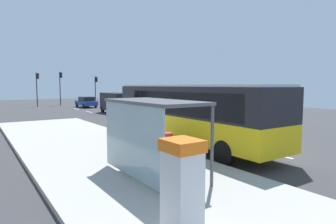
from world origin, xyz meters
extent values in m
cube|color=#38383A|center=(0.00, 14.00, -0.02)|extent=(56.00, 92.00, 0.04)
cube|color=#ADAAA3|center=(-6.40, 2.00, 0.09)|extent=(6.20, 30.00, 0.18)
cube|color=silver|center=(0.25, -1.00, 0.01)|extent=(0.16, 2.20, 0.01)
cube|color=silver|center=(0.25, 4.00, 0.01)|extent=(0.16, 2.20, 0.01)
cube|color=silver|center=(0.25, 9.00, 0.01)|extent=(0.16, 2.20, 0.01)
cube|color=silver|center=(0.25, 14.00, 0.01)|extent=(0.16, 2.20, 0.01)
cube|color=silver|center=(0.25, 19.00, 0.01)|extent=(0.16, 2.20, 0.01)
cube|color=silver|center=(0.25, 24.00, 0.01)|extent=(0.16, 2.20, 0.01)
cube|color=silver|center=(0.25, 29.00, 0.01)|extent=(0.16, 2.20, 0.01)
cube|color=yellow|center=(-1.70, 2.63, 1.07)|extent=(2.58, 11.02, 1.15)
cube|color=black|center=(-1.70, 2.63, 2.38)|extent=(2.58, 11.02, 1.45)
cube|color=silver|center=(-1.70, 2.63, 3.15)|extent=(2.45, 10.80, 0.12)
cube|color=black|center=(-1.66, 8.07, 2.30)|extent=(2.30, 0.14, 1.22)
cube|color=black|center=(-2.91, 2.13, 2.30)|extent=(0.14, 8.58, 1.10)
cylinder|color=black|center=(-2.80, 6.53, 0.50)|extent=(0.29, 1.00, 1.00)
cylinder|color=black|center=(-0.54, 6.52, 0.50)|extent=(0.29, 1.00, 1.00)
cylinder|color=black|center=(-2.86, -1.07, 0.50)|extent=(0.29, 1.00, 1.00)
cylinder|color=black|center=(-0.60, -1.08, 0.50)|extent=(0.29, 1.00, 1.00)
cube|color=black|center=(2.20, 20.59, 1.32)|extent=(2.19, 5.27, 1.96)
cube|color=black|center=(2.20, 20.59, 1.66)|extent=(2.16, 3.19, 0.44)
cylinder|color=black|center=(3.02, 18.56, 0.34)|extent=(0.25, 0.69, 0.68)
cylinder|color=black|center=(1.23, 18.63, 0.34)|extent=(0.25, 0.69, 0.68)
cylinder|color=black|center=(3.17, 22.55, 0.34)|extent=(0.25, 0.69, 0.68)
cylinder|color=black|center=(1.38, 22.62, 0.34)|extent=(0.25, 0.69, 0.68)
cube|color=navy|center=(2.30, 31.22, 0.62)|extent=(1.93, 4.45, 0.60)
cube|color=black|center=(2.31, 31.02, 1.22)|extent=(1.65, 2.42, 0.60)
cylinder|color=black|center=(1.44, 32.69, 0.32)|extent=(0.22, 0.65, 0.64)
cylinder|color=black|center=(3.08, 32.74, 0.32)|extent=(0.22, 0.65, 0.64)
cylinder|color=black|center=(1.52, 29.69, 0.32)|extent=(0.22, 0.65, 0.64)
cylinder|color=black|center=(3.16, 29.74, 0.32)|extent=(0.22, 0.65, 0.64)
cube|color=silver|center=(-7.67, -4.62, 1.03)|extent=(0.60, 0.70, 1.70)
cube|color=orange|center=(-7.67, -4.62, 2.00)|extent=(0.66, 0.76, 0.24)
cube|color=black|center=(-7.36, -4.62, 1.30)|extent=(0.03, 0.36, 0.44)
cylinder|color=red|center=(-4.20, 1.06, 0.66)|extent=(0.52, 0.52, 0.95)
cylinder|color=green|center=(-4.20, 1.76, 0.66)|extent=(0.52, 0.52, 0.95)
cylinder|color=yellow|center=(-4.20, 2.46, 0.66)|extent=(0.52, 0.52, 0.95)
cylinder|color=#2D2D2D|center=(5.40, 35.83, 2.28)|extent=(0.14, 0.14, 4.57)
cube|color=black|center=(5.62, 35.83, 4.07)|extent=(0.24, 0.28, 0.84)
sphere|color=red|center=(5.74, 35.83, 4.35)|extent=(0.16, 0.16, 0.16)
sphere|color=#3C2C03|center=(5.74, 35.83, 4.07)|extent=(0.16, 0.16, 0.16)
sphere|color=black|center=(5.74, 35.83, 3.79)|extent=(0.16, 0.16, 0.16)
cylinder|color=#2D2D2D|center=(-3.20, 36.63, 2.49)|extent=(0.14, 0.14, 4.99)
cube|color=black|center=(-2.98, 36.63, 4.49)|extent=(0.24, 0.28, 0.84)
sphere|color=#360606|center=(-2.86, 36.63, 4.77)|extent=(0.16, 0.16, 0.16)
sphere|color=#3C2C03|center=(-2.86, 36.63, 4.49)|extent=(0.16, 0.16, 0.16)
sphere|color=green|center=(-2.86, 36.63, 4.21)|extent=(0.16, 0.16, 0.16)
cylinder|color=#2D2D2D|center=(0.30, 37.43, 2.61)|extent=(0.14, 0.14, 5.22)
cube|color=black|center=(0.52, 37.43, 4.72)|extent=(0.24, 0.28, 0.84)
sphere|color=#360606|center=(0.64, 37.43, 5.00)|extent=(0.16, 0.16, 0.16)
sphere|color=#F2B20C|center=(0.64, 37.43, 4.72)|extent=(0.16, 0.16, 0.16)
sphere|color=black|center=(0.64, 37.43, 4.44)|extent=(0.16, 0.16, 0.16)
cube|color=#4C4C51|center=(-6.10, -1.00, 2.63)|extent=(1.80, 4.00, 0.10)
cube|color=#8CA5B2|center=(-6.95, -1.00, 1.43)|extent=(0.06, 3.80, 2.30)
cylinder|color=#4C4C51|center=(-5.25, -2.90, 1.40)|extent=(0.10, 0.10, 2.44)
cylinder|color=#4C4C51|center=(-5.25, 0.90, 1.40)|extent=(0.10, 0.10, 2.44)
camera|label=1|loc=(-11.00, -9.00, 3.18)|focal=30.52mm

